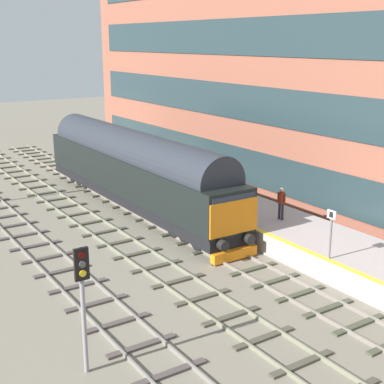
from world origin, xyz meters
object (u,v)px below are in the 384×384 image
(signal_post_near, at_px, (83,293))
(platform_number_sign, at_px, (331,227))
(waiting_passenger, at_px, (281,201))
(diesel_locomotive, at_px, (133,167))

(signal_post_near, distance_m, platform_number_sign, 11.03)
(waiting_passenger, bearing_deg, platform_number_sign, 153.00)
(diesel_locomotive, distance_m, platform_number_sign, 13.90)
(diesel_locomotive, height_order, platform_number_sign, diesel_locomotive)
(diesel_locomotive, xyz_separation_m, platform_number_sign, (1.88, -13.77, -0.11))
(waiting_passenger, bearing_deg, diesel_locomotive, 16.17)
(platform_number_sign, xyz_separation_m, waiting_passenger, (1.84, 4.98, -0.39))
(diesel_locomotive, xyz_separation_m, waiting_passenger, (3.72, -8.79, -0.50))
(platform_number_sign, bearing_deg, diesel_locomotive, 97.79)
(signal_post_near, bearing_deg, platform_number_sign, 3.31)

